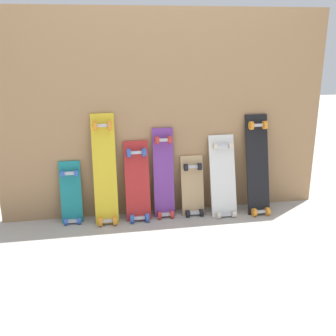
{
  "coord_description": "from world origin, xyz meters",
  "views": [
    {
      "loc": [
        -0.58,
        -3.15,
        1.43
      ],
      "look_at": [
        0.0,
        -0.07,
        0.41
      ],
      "focal_mm": 45.13,
      "sensor_mm": 36.0,
      "label": 1
    }
  ],
  "objects_px": {
    "skateboard_red": "(138,185)",
    "skateboard_purple": "(164,177)",
    "skateboard_white": "(223,180)",
    "skateboard_natural": "(193,190)",
    "skateboard_black": "(258,169)",
    "skateboard_yellow": "(105,174)",
    "skateboard_teal": "(71,197)"
  },
  "relations": [
    {
      "from": "skateboard_yellow",
      "to": "skateboard_natural",
      "type": "relative_size",
      "value": 1.67
    },
    {
      "from": "skateboard_teal",
      "to": "skateboard_natural",
      "type": "height_order",
      "value": "skateboard_teal"
    },
    {
      "from": "skateboard_black",
      "to": "skateboard_yellow",
      "type": "bearing_deg",
      "value": 178.82
    },
    {
      "from": "skateboard_yellow",
      "to": "skateboard_purple",
      "type": "height_order",
      "value": "skateboard_yellow"
    },
    {
      "from": "skateboard_purple",
      "to": "skateboard_black",
      "type": "distance_m",
      "value": 0.77
    },
    {
      "from": "skateboard_red",
      "to": "skateboard_purple",
      "type": "height_order",
      "value": "skateboard_purple"
    },
    {
      "from": "skateboard_teal",
      "to": "skateboard_black",
      "type": "relative_size",
      "value": 0.64
    },
    {
      "from": "skateboard_purple",
      "to": "skateboard_natural",
      "type": "bearing_deg",
      "value": -2.13
    },
    {
      "from": "skateboard_teal",
      "to": "skateboard_natural",
      "type": "distance_m",
      "value": 0.97
    },
    {
      "from": "skateboard_purple",
      "to": "skateboard_black",
      "type": "bearing_deg",
      "value": -3.82
    },
    {
      "from": "skateboard_yellow",
      "to": "skateboard_natural",
      "type": "bearing_deg",
      "value": 1.4
    },
    {
      "from": "skateboard_teal",
      "to": "skateboard_red",
      "type": "bearing_deg",
      "value": -3.31
    },
    {
      "from": "skateboard_red",
      "to": "skateboard_black",
      "type": "relative_size",
      "value": 0.79
    },
    {
      "from": "skateboard_red",
      "to": "skateboard_natural",
      "type": "relative_size",
      "value": 1.26
    },
    {
      "from": "skateboard_purple",
      "to": "skateboard_natural",
      "type": "xyz_separation_m",
      "value": [
        0.24,
        -0.01,
        -0.12
      ]
    },
    {
      "from": "skateboard_yellow",
      "to": "skateboard_red",
      "type": "height_order",
      "value": "skateboard_yellow"
    },
    {
      "from": "skateboard_white",
      "to": "skateboard_black",
      "type": "distance_m",
      "value": 0.3
    },
    {
      "from": "skateboard_yellow",
      "to": "skateboard_white",
      "type": "distance_m",
      "value": 0.95
    },
    {
      "from": "skateboard_purple",
      "to": "skateboard_black",
      "type": "relative_size",
      "value": 0.91
    },
    {
      "from": "skateboard_black",
      "to": "skateboard_purple",
      "type": "bearing_deg",
      "value": 176.18
    },
    {
      "from": "skateboard_natural",
      "to": "skateboard_black",
      "type": "height_order",
      "value": "skateboard_black"
    },
    {
      "from": "skateboard_teal",
      "to": "skateboard_white",
      "type": "height_order",
      "value": "skateboard_white"
    },
    {
      "from": "skateboard_purple",
      "to": "skateboard_white",
      "type": "bearing_deg",
      "value": -5.19
    },
    {
      "from": "skateboard_purple",
      "to": "skateboard_white",
      "type": "xyz_separation_m",
      "value": [
        0.48,
        -0.04,
        -0.04
      ]
    },
    {
      "from": "skateboard_red",
      "to": "skateboard_white",
      "type": "distance_m",
      "value": 0.69
    },
    {
      "from": "skateboard_yellow",
      "to": "skateboard_natural",
      "type": "distance_m",
      "value": 0.73
    },
    {
      "from": "skateboard_natural",
      "to": "skateboard_purple",
      "type": "bearing_deg",
      "value": 177.87
    },
    {
      "from": "skateboard_yellow",
      "to": "skateboard_white",
      "type": "height_order",
      "value": "skateboard_yellow"
    },
    {
      "from": "skateboard_red",
      "to": "skateboard_black",
      "type": "xyz_separation_m",
      "value": [
        0.98,
        -0.03,
        0.09
      ]
    },
    {
      "from": "skateboard_natural",
      "to": "skateboard_black",
      "type": "xyz_separation_m",
      "value": [
        0.53,
        -0.04,
        0.16
      ]
    },
    {
      "from": "skateboard_red",
      "to": "skateboard_black",
      "type": "distance_m",
      "value": 0.99
    },
    {
      "from": "skateboard_purple",
      "to": "skateboard_natural",
      "type": "height_order",
      "value": "skateboard_purple"
    }
  ]
}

